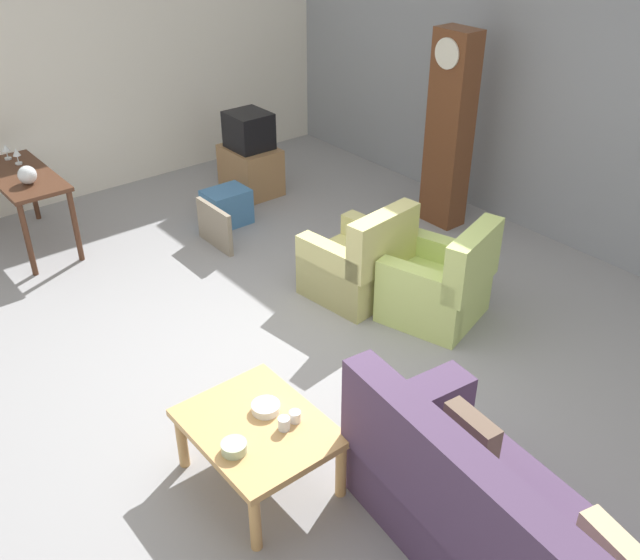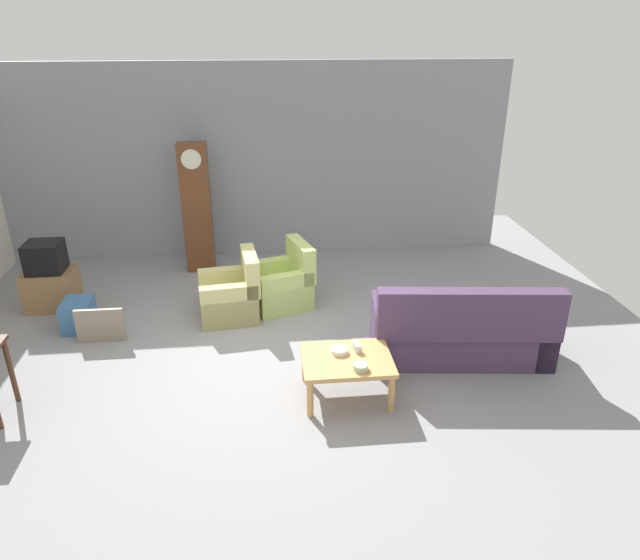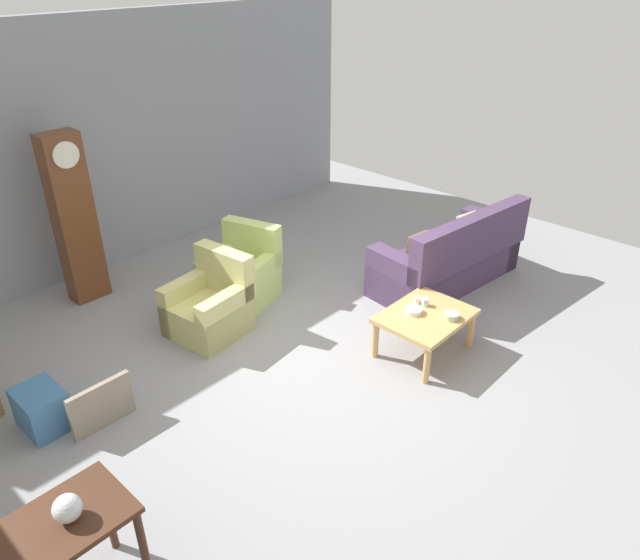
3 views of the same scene
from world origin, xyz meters
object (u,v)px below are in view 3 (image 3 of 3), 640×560
object	(u,v)px
couch_floral	(450,259)
bowl_white_stacked	(414,311)
armchair_olive_near	(210,307)
bowl_shallow_green	(451,316)
cup_blue_rimmed	(425,302)
grandfather_clock	(74,219)
storage_box_blue	(42,409)
console_table_dark	(25,560)
glass_dome_cloche	(67,508)
coffee_table_wood	(425,320)
cup_white_porcelain	(417,300)
framed_picture_leaning	(102,405)
armchair_olive_far	(242,276)

from	to	relation	value
couch_floral	bowl_white_stacked	distance (m)	1.63
couch_floral	armchair_olive_near	size ratio (longest dim) A/B	2.37
bowl_shallow_green	cup_blue_rimmed	bearing A→B (deg)	84.87
grandfather_clock	cup_blue_rimmed	size ratio (longest dim) A/B	24.52
storage_box_blue	bowl_white_stacked	distance (m)	3.70
console_table_dark	glass_dome_cloche	distance (m)	0.36
storage_box_blue	glass_dome_cloche	distance (m)	2.05
grandfather_clock	storage_box_blue	distance (m)	2.52
coffee_table_wood	cup_blue_rimmed	world-z (taller)	cup_blue_rimmed
console_table_dark	cup_white_porcelain	size ratio (longest dim) A/B	17.34
grandfather_clock	cup_white_porcelain	bearing A→B (deg)	-60.68
storage_box_blue	cup_blue_rimmed	distance (m)	3.89
couch_floral	bowl_shallow_green	size ratio (longest dim) A/B	13.89
couch_floral	framed_picture_leaning	bearing A→B (deg)	169.05
armchair_olive_near	bowl_white_stacked	distance (m)	2.26
console_table_dark	bowl_white_stacked	world-z (taller)	console_table_dark
glass_dome_cloche	bowl_white_stacked	size ratio (longest dim) A/B	0.97
grandfather_clock	framed_picture_leaning	xyz separation A→B (m)	(-1.07, -2.27, -0.82)
coffee_table_wood	cup_white_porcelain	size ratio (longest dim) A/B	12.80
glass_dome_cloche	cup_blue_rimmed	distance (m)	4.01
glass_dome_cloche	framed_picture_leaning	bearing A→B (deg)	58.02
couch_floral	storage_box_blue	size ratio (longest dim) A/B	4.63
cup_white_porcelain	cup_blue_rimmed	bearing A→B (deg)	-82.10
bowl_white_stacked	bowl_shallow_green	xyz separation A→B (m)	(0.17, -0.35, 0.00)
glass_dome_cloche	couch_floral	bearing A→B (deg)	6.56
cup_white_porcelain	cup_blue_rimmed	size ratio (longest dim) A/B	0.89
grandfather_clock	bowl_white_stacked	world-z (taller)	grandfather_clock
glass_dome_cloche	bowl_white_stacked	world-z (taller)	glass_dome_cloche
grandfather_clock	glass_dome_cloche	bearing A→B (deg)	-118.01
storage_box_blue	cup_blue_rimmed	xyz separation A→B (m)	(3.45, -1.76, 0.32)
coffee_table_wood	console_table_dark	world-z (taller)	console_table_dark
armchair_olive_near	bowl_shallow_green	size ratio (longest dim) A/B	5.85
storage_box_blue	cup_white_porcelain	size ratio (longest dim) A/B	6.30
armchair_olive_near	console_table_dark	bearing A→B (deg)	-145.38
console_table_dark	cup_white_porcelain	xyz separation A→B (m)	(4.27, 0.17, -0.17)
armchair_olive_far	storage_box_blue	bearing A→B (deg)	-170.99
console_table_dark	bowl_white_stacked	bearing A→B (deg)	1.14
armchair_olive_near	cup_blue_rimmed	size ratio (longest dim) A/B	10.88
armchair_olive_near	bowl_white_stacked	xyz separation A→B (m)	(1.23, -1.89, 0.20)
coffee_table_wood	console_table_dark	xyz separation A→B (m)	(-4.15, 0.03, 0.27)
couch_floral	storage_box_blue	xyz separation A→B (m)	(-4.79, 1.24, -0.16)
grandfather_clock	storage_box_blue	bearing A→B (deg)	-127.58
armchair_olive_near	armchair_olive_far	world-z (taller)	same
cup_blue_rimmed	glass_dome_cloche	bearing A→B (deg)	-178.62
armchair_olive_near	console_table_dark	distance (m)	3.48
coffee_table_wood	cup_white_porcelain	distance (m)	0.26
armchair_olive_far	console_table_dark	xyz separation A→B (m)	(-3.57, -2.27, 0.37)
cup_blue_rimmed	couch_floral	bearing A→B (deg)	21.07
cup_white_porcelain	bowl_shallow_green	distance (m)	0.44
cup_white_porcelain	storage_box_blue	bearing A→B (deg)	154.21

